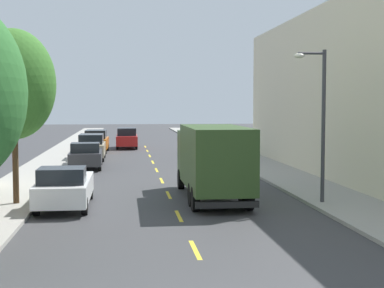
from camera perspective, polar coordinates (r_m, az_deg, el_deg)
ground_plane at (r=39.36m, az=-3.78°, el=-2.10°), size 160.00×160.00×0.00m
sidewalk_left at (r=37.66m, az=-14.48°, el=-2.39°), size 3.20×120.00×0.14m
sidewalk_right at (r=38.40m, az=7.02°, el=-2.17°), size 3.20×120.00×0.14m
lane_centerline_dashes at (r=33.90m, az=-3.30°, el=-3.08°), size 0.14×47.20×0.01m
street_tree_second at (r=24.28m, az=-17.27°, el=5.67°), size 3.35×3.35×7.06m
street_lamp at (r=24.03m, az=12.56°, el=2.97°), size 1.35×0.28×6.23m
delivery_box_truck at (r=24.99m, az=2.03°, el=-1.33°), size 2.43×8.09×3.23m
parked_pickup_charcoal at (r=37.84m, az=-10.47°, el=-1.15°), size 2.12×5.34×1.73m
parked_sedan_sky at (r=43.04m, az=1.79°, el=-0.57°), size 1.90×4.54×1.43m
parked_pickup_white at (r=23.72m, az=-12.52°, el=-4.22°), size 2.01×5.30×1.73m
parked_hatchback_forest at (r=48.61m, az=0.76°, el=-0.04°), size 1.78×4.02×1.50m
parked_suv_champagne at (r=43.52m, az=-9.95°, el=-0.27°), size 1.96×4.80×1.93m
parked_suv_orange at (r=50.23m, az=-9.50°, el=0.30°), size 2.06×4.84×1.93m
moving_red_sedan at (r=54.36m, az=-6.49°, el=0.61°), size 1.95×4.80×1.93m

